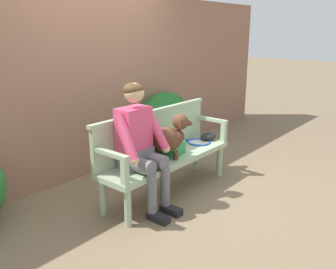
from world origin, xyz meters
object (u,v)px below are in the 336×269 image
Objects in this scene: garden_bench at (168,161)px; sports_bag at (172,148)px; dog_on_bench at (170,136)px; baseball_glove at (208,137)px; person_seated at (140,142)px; tennis_racket at (197,142)px.

sports_bag is (0.07, -0.00, 0.13)m from garden_bench.
baseball_glove is at bearing 3.09° from dog_on_bench.
dog_on_bench is at bearing -6.37° from person_seated.
baseball_glove reaches higher than garden_bench.
tennis_racket is 0.18m from baseball_glove.
baseball_glove reaches higher than tennis_racket.
baseball_glove is 0.72m from sports_bag.
person_seated is 0.57m from sports_bag.
sports_bag is (0.11, 0.05, -0.18)m from dog_on_bench.
person_seated is 1.27m from baseball_glove.
dog_on_bench reaches higher than baseball_glove.
sports_bag is at bearing -167.74° from baseball_glove.
tennis_racket is at bearing 3.78° from garden_bench.
baseball_glove is at bearing -0.71° from sports_bag.
person_seated is 5.99× the size of baseball_glove.
dog_on_bench is 2.26× the size of baseball_glove.
person_seated is 1.11m from tennis_racket.
garden_bench is 1.36× the size of person_seated.
garden_bench is 8.13× the size of baseball_glove.
person_seated is 4.71× the size of sports_bag.
dog_on_bench is (0.42, -0.05, -0.02)m from person_seated.
garden_bench is 3.07× the size of tennis_racket.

